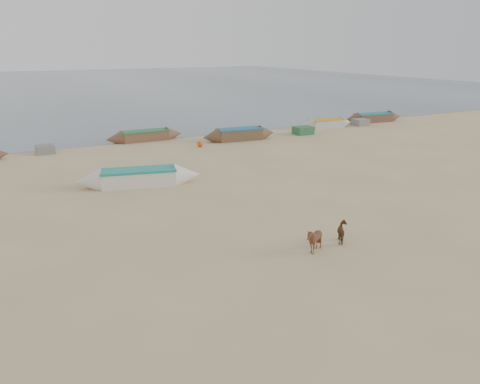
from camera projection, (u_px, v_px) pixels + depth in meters
name	position (u px, v px, depth m)	size (l,w,h in m)	color
ground	(290.00, 246.00, 17.37)	(140.00, 140.00, 0.00)	tan
sea	(43.00, 86.00, 86.49)	(160.00, 160.00, 0.00)	slate
calf_front	(314.00, 240.00, 16.70)	(0.79, 0.88, 0.98)	#572D1B
calf_right	(344.00, 232.00, 17.63)	(0.76, 0.65, 0.77)	brown
near_canoe	(139.00, 177.00, 24.78)	(6.59, 1.31, 0.90)	white
waterline_canoes	(139.00, 141.00, 34.29)	(55.75, 4.76, 0.95)	brown
beach_clutter	(190.00, 140.00, 35.19)	(42.88, 4.46, 0.64)	#2F6845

